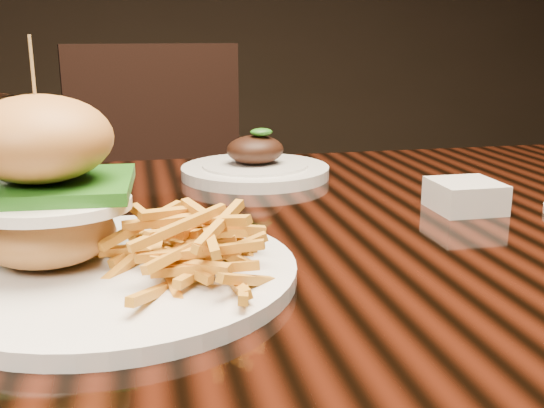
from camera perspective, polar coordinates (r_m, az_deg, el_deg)
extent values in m
cube|color=black|center=(0.78, 0.93, -3.26)|extent=(1.60, 0.90, 0.04)
cylinder|color=silver|center=(0.62, -13.92, -6.01)|extent=(0.34, 0.34, 0.01)
ellipsoid|color=#A17134|center=(0.63, -19.42, -2.52)|extent=(0.13, 0.13, 0.06)
ellipsoid|color=white|center=(0.60, -19.22, -0.12)|extent=(0.14, 0.11, 0.01)
ellipsoid|color=orange|center=(0.58, -17.28, 0.02)|extent=(0.03, 0.03, 0.01)
cube|color=#2D6E1B|center=(0.62, -19.78, 1.37)|extent=(0.15, 0.14, 0.01)
ellipsoid|color=#A2632C|center=(0.61, -20.15, 5.52)|extent=(0.13, 0.13, 0.08)
cylinder|color=#A7844E|center=(0.61, -20.49, 9.21)|extent=(0.00, 0.00, 0.10)
cube|color=silver|center=(0.87, 16.92, 0.71)|extent=(0.11, 0.11, 0.04)
cylinder|color=silver|center=(1.03, -1.51, 2.92)|extent=(0.24, 0.24, 0.02)
cylinder|color=silver|center=(1.03, -1.51, 3.03)|extent=(0.17, 0.17, 0.02)
ellipsoid|color=black|center=(1.02, -1.53, 4.89)|extent=(0.09, 0.08, 0.05)
ellipsoid|color=#2D6E1B|center=(1.01, -0.97, 6.46)|extent=(0.04, 0.03, 0.01)
cube|color=black|center=(1.61, -8.64, -4.16)|extent=(0.52, 0.52, 0.06)
cube|color=black|center=(1.75, -10.43, 5.75)|extent=(0.46, 0.12, 0.50)
cylinder|color=black|center=(1.51, -14.02, -15.29)|extent=(0.04, 0.04, 0.45)
cylinder|color=black|center=(1.58, 0.12, -13.26)|extent=(0.04, 0.04, 0.45)
cylinder|color=black|center=(1.85, -15.49, -9.52)|extent=(0.04, 0.04, 0.45)
cylinder|color=black|center=(1.91, -3.97, -8.16)|extent=(0.04, 0.04, 0.45)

